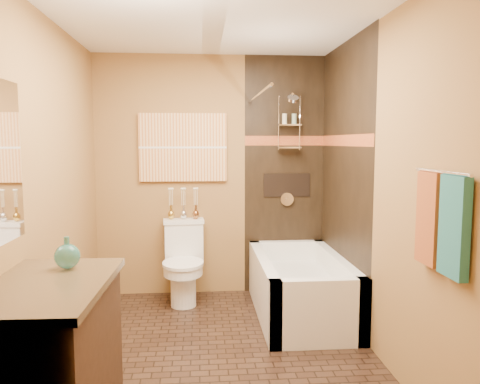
{
  "coord_description": "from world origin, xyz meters",
  "views": [
    {
      "loc": [
        -0.12,
        -3.41,
        1.61
      ],
      "look_at": [
        0.21,
        0.4,
        1.2
      ],
      "focal_mm": 35.0,
      "sensor_mm": 36.0,
      "label": 1
    }
  ],
  "objects": [
    {
      "name": "floor",
      "position": [
        0.0,
        0.0,
        0.0
      ],
      "size": [
        3.0,
        3.0,
        0.0
      ],
      "primitive_type": "plane",
      "color": "black",
      "rests_on": "ground"
    },
    {
      "name": "wall_left",
      "position": [
        -1.2,
        0.0,
        1.25
      ],
      "size": [
        0.02,
        3.0,
        2.5
      ],
      "primitive_type": "cube",
      "color": "olive",
      "rests_on": "floor"
    },
    {
      "name": "wall_right",
      "position": [
        1.2,
        0.0,
        1.25
      ],
      "size": [
        0.02,
        3.0,
        2.5
      ],
      "primitive_type": "cube",
      "color": "olive",
      "rests_on": "floor"
    },
    {
      "name": "wall_back",
      "position": [
        0.0,
        1.5,
        1.25
      ],
      "size": [
        2.4,
        0.02,
        2.5
      ],
      "primitive_type": "cube",
      "color": "olive",
      "rests_on": "floor"
    },
    {
      "name": "wall_front",
      "position": [
        0.0,
        -1.5,
        1.25
      ],
      "size": [
        2.4,
        0.02,
        2.5
      ],
      "primitive_type": "cube",
      "color": "olive",
      "rests_on": "floor"
    },
    {
      "name": "ceiling",
      "position": [
        0.0,
        0.0,
        2.5
      ],
      "size": [
        3.0,
        3.0,
        0.0
      ],
      "primitive_type": "plane",
      "color": "silver",
      "rests_on": "wall_back"
    },
    {
      "name": "alcove_tile_back",
      "position": [
        0.78,
        1.49,
        1.25
      ],
      "size": [
        0.85,
        0.01,
        2.5
      ],
      "primitive_type": "cube",
      "color": "black",
      "rests_on": "wall_back"
    },
    {
      "name": "alcove_tile_right",
      "position": [
        1.19,
        0.75,
        1.25
      ],
      "size": [
        0.01,
        1.5,
        2.5
      ],
      "primitive_type": "cube",
      "color": "black",
      "rests_on": "wall_right"
    },
    {
      "name": "mosaic_band_back",
      "position": [
        0.78,
        1.48,
        1.62
      ],
      "size": [
        0.85,
        0.01,
        0.1
      ],
      "primitive_type": "cube",
      "color": "maroon",
      "rests_on": "alcove_tile_back"
    },
    {
      "name": "mosaic_band_right",
      "position": [
        1.18,
        0.75,
        1.62
      ],
      "size": [
        0.01,
        1.5,
        0.1
      ],
      "primitive_type": "cube",
      "color": "maroon",
      "rests_on": "alcove_tile_right"
    },
    {
      "name": "alcove_niche",
      "position": [
        0.8,
        1.48,
        1.15
      ],
      "size": [
        0.5,
        0.01,
        0.25
      ],
      "primitive_type": "cube",
      "color": "black",
      "rests_on": "alcove_tile_back"
    },
    {
      "name": "shower_fixtures",
      "position": [
        0.8,
        1.38,
        1.67
      ],
      "size": [
        0.24,
        0.33,
        1.16
      ],
      "color": "silver",
      "rests_on": "floor"
    },
    {
      "name": "curtain_rod",
      "position": [
        0.4,
        0.75,
        2.02
      ],
      "size": [
        0.03,
        1.55,
        0.03
      ],
      "primitive_type": "cylinder",
      "rotation": [
        1.57,
        0.0,
        0.0
      ],
      "color": "silver",
      "rests_on": "wall_back"
    },
    {
      "name": "towel_bar",
      "position": [
        1.15,
        -1.05,
        1.45
      ],
      "size": [
        0.02,
        0.55,
        0.02
      ],
      "primitive_type": "cylinder",
      "rotation": [
        1.57,
        0.0,
        0.0
      ],
      "color": "silver",
      "rests_on": "wall_right"
    },
    {
      "name": "towel_teal",
      "position": [
        1.16,
        -1.18,
        1.18
      ],
      "size": [
        0.05,
        0.22,
        0.52
      ],
      "primitive_type": "cube",
      "color": "#1D6263",
      "rests_on": "towel_bar"
    },
    {
      "name": "towel_rust",
      "position": [
        1.16,
        -0.92,
        1.18
      ],
      "size": [
        0.05,
        0.22,
        0.52
      ],
      "primitive_type": "cube",
      "color": "#96441B",
      "rests_on": "towel_bar"
    },
    {
      "name": "sunset_painting",
      "position": [
        -0.29,
        1.48,
        1.55
      ],
      "size": [
        0.9,
        0.04,
        0.7
      ],
      "primitive_type": "cube",
      "color": "#CB6D2F",
      "rests_on": "wall_back"
    },
    {
      "name": "bathtub",
      "position": [
        0.8,
        0.75,
        0.22
      ],
      "size": [
        0.8,
        1.5,
        0.55
      ],
      "color": "white",
      "rests_on": "floor"
    },
    {
      "name": "toilet",
      "position": [
        -0.29,
        1.21,
        0.41
      ],
      "size": [
        0.42,
        0.62,
        0.81
      ],
      "rotation": [
        0.0,
        0.0,
        0.07
      ],
      "color": "white",
      "rests_on": "floor"
    },
    {
      "name": "vanity",
      "position": [
        -0.92,
        -1.0,
        0.45
      ],
      "size": [
        0.65,
        1.02,
        0.89
      ],
      "rotation": [
        0.0,
        0.0,
        -0.03
      ],
      "color": "black",
      "rests_on": "floor"
    },
    {
      "name": "teal_bottle",
      "position": [
        -0.87,
        -0.74,
        0.98
      ],
      "size": [
        0.17,
        0.17,
        0.23
      ],
      "primitive_type": null,
      "rotation": [
        0.0,
        0.0,
        0.22
      ],
      "color": "#267368",
      "rests_on": "vanity"
    },
    {
      "name": "bud_vases",
      "position": [
        -0.29,
        1.39,
        0.99
      ],
      "size": [
        0.32,
        0.07,
        0.32
      ],
      "color": "#BA943A",
      "rests_on": "toilet"
    }
  ]
}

